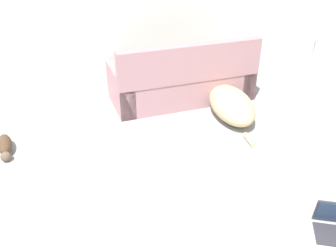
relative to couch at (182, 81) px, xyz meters
name	(u,v)px	position (x,y,z in m)	size (l,w,h in m)	color
couch	(182,81)	(0.00, 0.00, 0.00)	(1.90, 0.81, 0.87)	#A3757A
dog	(230,104)	(0.40, -0.65, -0.10)	(0.62, 1.41, 0.35)	tan
cat	(5,146)	(-2.30, -0.57, -0.20)	(0.17, 0.55, 0.16)	#473323
laptop_open	(336,222)	(0.29, -2.71, -0.19)	(0.44, 0.42, 0.25)	#2D2D33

